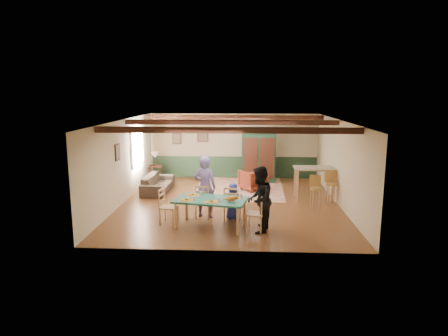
{
  "coord_description": "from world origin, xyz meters",
  "views": [
    {
      "loc": [
        0.47,
        -12.62,
        3.59
      ],
      "look_at": [
        -0.2,
        0.1,
        1.15
      ],
      "focal_mm": 32.0,
      "sensor_mm": 36.0,
      "label": 1
    }
  ],
  "objects_px": {
    "cat": "(231,198)",
    "counter_table": "(313,183)",
    "person_man": "(205,187)",
    "table_lamp": "(155,159)",
    "person_woman": "(259,200)",
    "dining_table": "(211,213)",
    "bar_stool_right": "(331,188)",
    "dining_chair_far_left": "(204,201)",
    "armchair": "(253,180)",
    "bar_stool_left": "(316,192)",
    "dining_chair_far_right": "(232,203)",
    "dining_chair_end_right": "(255,213)",
    "armoire": "(259,156)",
    "sofa": "(158,183)",
    "end_table": "(156,173)",
    "person_child": "(233,201)",
    "dining_chair_end_left": "(169,206)"
  },
  "relations": [
    {
      "from": "table_lamp",
      "to": "counter_table",
      "type": "height_order",
      "value": "table_lamp"
    },
    {
      "from": "table_lamp",
      "to": "counter_table",
      "type": "xyz_separation_m",
      "value": [
        5.96,
        -2.59,
        -0.35
      ]
    },
    {
      "from": "dining_chair_far_right",
      "to": "armoire",
      "type": "distance_m",
      "value": 5.1
    },
    {
      "from": "counter_table",
      "to": "armchair",
      "type": "bearing_deg",
      "value": 148.9
    },
    {
      "from": "dining_chair_end_left",
      "to": "dining_chair_end_right",
      "type": "distance_m",
      "value": 2.4
    },
    {
      "from": "armoire",
      "to": "counter_table",
      "type": "height_order",
      "value": "armoire"
    },
    {
      "from": "dining_chair_end_right",
      "to": "armoire",
      "type": "distance_m",
      "value": 5.92
    },
    {
      "from": "dining_table",
      "to": "armoire",
      "type": "height_order",
      "value": "armoire"
    },
    {
      "from": "dining_chair_end_left",
      "to": "person_woman",
      "type": "height_order",
      "value": "person_woman"
    },
    {
      "from": "dining_table",
      "to": "person_woman",
      "type": "height_order",
      "value": "person_woman"
    },
    {
      "from": "dining_table",
      "to": "bar_stool_left",
      "type": "bearing_deg",
      "value": 31.35
    },
    {
      "from": "bar_stool_right",
      "to": "person_child",
      "type": "bearing_deg",
      "value": -157.16
    },
    {
      "from": "counter_table",
      "to": "bar_stool_right",
      "type": "height_order",
      "value": "bar_stool_right"
    },
    {
      "from": "armoire",
      "to": "bar_stool_left",
      "type": "xyz_separation_m",
      "value": [
        1.66,
        -3.74,
        -0.53
      ]
    },
    {
      "from": "armchair",
      "to": "person_child",
      "type": "bearing_deg",
      "value": 44.31
    },
    {
      "from": "counter_table",
      "to": "cat",
      "type": "bearing_deg",
      "value": -129.49
    },
    {
      "from": "armoire",
      "to": "table_lamp",
      "type": "bearing_deg",
      "value": -175.88
    },
    {
      "from": "dining_chair_end_right",
      "to": "counter_table",
      "type": "relative_size",
      "value": 0.75
    },
    {
      "from": "armchair",
      "to": "end_table",
      "type": "bearing_deg",
      "value": -54.82
    },
    {
      "from": "bar_stool_left",
      "to": "end_table",
      "type": "bearing_deg",
      "value": 141.35
    },
    {
      "from": "dining_chair_far_right",
      "to": "armoire",
      "type": "bearing_deg",
      "value": -88.56
    },
    {
      "from": "dining_table",
      "to": "counter_table",
      "type": "bearing_deg",
      "value": 43.25
    },
    {
      "from": "person_woman",
      "to": "armchair",
      "type": "xyz_separation_m",
      "value": [
        -0.08,
        4.5,
        -0.48
      ]
    },
    {
      "from": "dining_table",
      "to": "dining_chair_end_left",
      "type": "distance_m",
      "value": 1.21
    },
    {
      "from": "dining_chair_far_left",
      "to": "dining_chair_far_right",
      "type": "height_order",
      "value": "same"
    },
    {
      "from": "armchair",
      "to": "counter_table",
      "type": "height_order",
      "value": "counter_table"
    },
    {
      "from": "dining_chair_end_right",
      "to": "end_table",
      "type": "height_order",
      "value": "dining_chair_end_right"
    },
    {
      "from": "sofa",
      "to": "bar_stool_left",
      "type": "bearing_deg",
      "value": -108.51
    },
    {
      "from": "dining_chair_end_left",
      "to": "armchair",
      "type": "bearing_deg",
      "value": -19.12
    },
    {
      "from": "armchair",
      "to": "bar_stool_left",
      "type": "height_order",
      "value": "bar_stool_left"
    },
    {
      "from": "dining_table",
      "to": "table_lamp",
      "type": "relative_size",
      "value": 3.31
    },
    {
      "from": "person_man",
      "to": "bar_stool_right",
      "type": "bearing_deg",
      "value": -147.57
    },
    {
      "from": "dining_chair_end_right",
      "to": "cat",
      "type": "relative_size",
      "value": 2.64
    },
    {
      "from": "person_man",
      "to": "table_lamp",
      "type": "relative_size",
      "value": 3.17
    },
    {
      "from": "person_child",
      "to": "armoire",
      "type": "relative_size",
      "value": 0.5
    },
    {
      "from": "person_woman",
      "to": "dining_table",
      "type": "bearing_deg",
      "value": -90.0
    },
    {
      "from": "dining_chair_end_right",
      "to": "sofa",
      "type": "relative_size",
      "value": 0.48
    },
    {
      "from": "armoire",
      "to": "sofa",
      "type": "height_order",
      "value": "armoire"
    },
    {
      "from": "end_table",
      "to": "bar_stool_left",
      "type": "height_order",
      "value": "bar_stool_left"
    },
    {
      "from": "dining_chair_far_left",
      "to": "sofa",
      "type": "bearing_deg",
      "value": -44.57
    },
    {
      "from": "table_lamp",
      "to": "dining_chair_far_right",
      "type": "bearing_deg",
      "value": -56.25
    },
    {
      "from": "person_man",
      "to": "sofa",
      "type": "xyz_separation_m",
      "value": [
        -2.04,
        2.94,
        -0.6
      ]
    },
    {
      "from": "dining_chair_far_left",
      "to": "dining_chair_end_left",
      "type": "distance_m",
      "value": 1.09
    },
    {
      "from": "cat",
      "to": "counter_table",
      "type": "xyz_separation_m",
      "value": [
        2.67,
        3.24,
        -0.33
      ]
    },
    {
      "from": "bar_stool_right",
      "to": "person_woman",
      "type": "bearing_deg",
      "value": -137.42
    },
    {
      "from": "person_woman",
      "to": "table_lamp",
      "type": "height_order",
      "value": "person_woman"
    },
    {
      "from": "dining_chair_end_left",
      "to": "armoire",
      "type": "height_order",
      "value": "armoire"
    },
    {
      "from": "sofa",
      "to": "counter_table",
      "type": "height_order",
      "value": "counter_table"
    },
    {
      "from": "dining_chair_far_left",
      "to": "table_lamp",
      "type": "xyz_separation_m",
      "value": [
        -2.5,
        4.79,
        0.41
      ]
    },
    {
      "from": "cat",
      "to": "bar_stool_right",
      "type": "height_order",
      "value": "bar_stool_right"
    }
  ]
}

